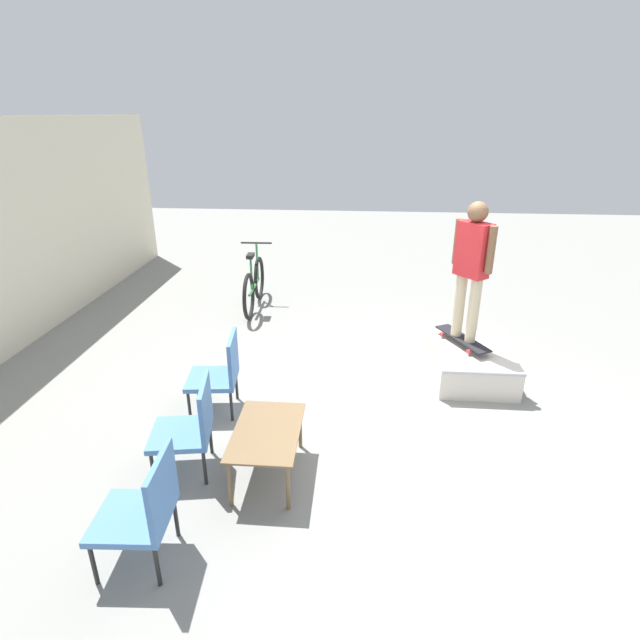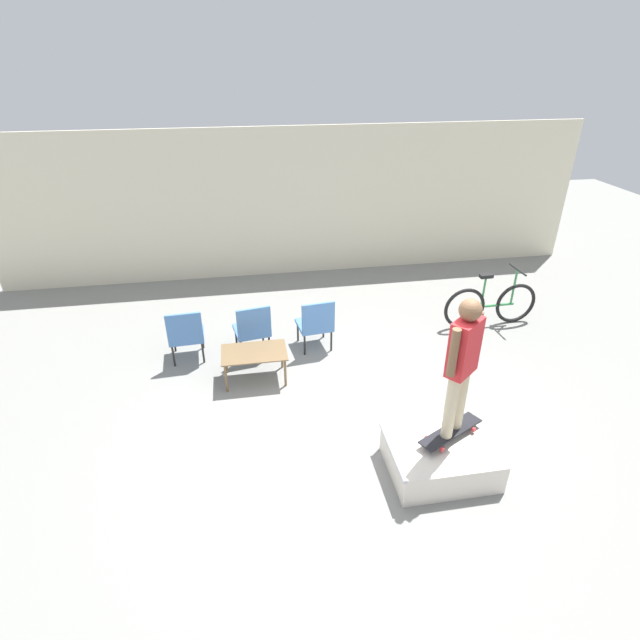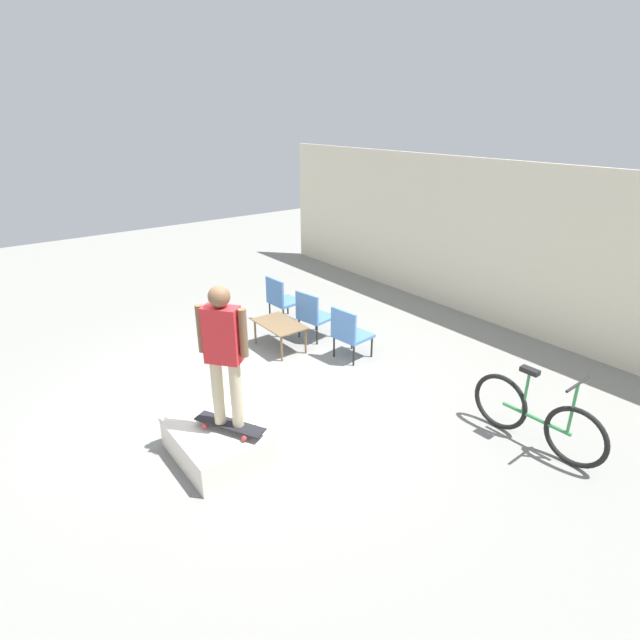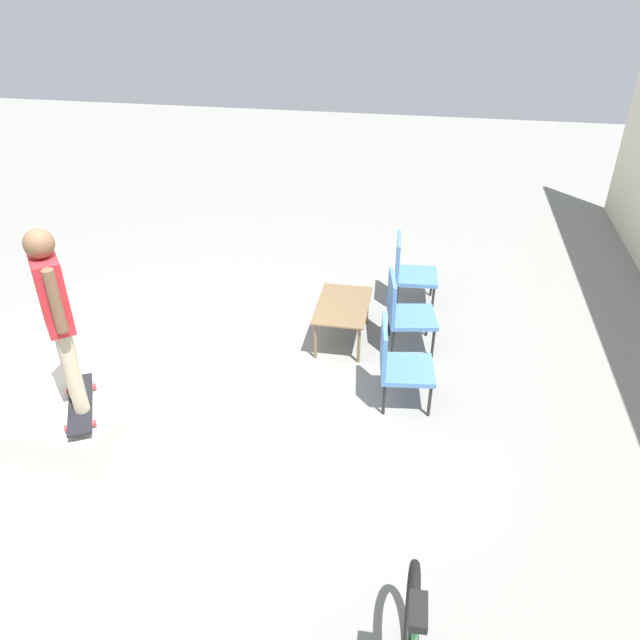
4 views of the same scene
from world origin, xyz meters
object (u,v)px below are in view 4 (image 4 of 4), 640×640
at_px(patio_chair_center, 404,310).
at_px(patio_chair_right, 398,361).
at_px(person_skater, 56,308).
at_px(coffee_table, 343,309).
at_px(skate_ramp_box, 82,415).
at_px(skateboard_on_ramp, 80,404).
at_px(patio_chair_left, 409,269).

xyz_separation_m(patio_chair_center, patio_chair_right, (0.99, -0.00, 0.00)).
xyz_separation_m(person_skater, patio_chair_center, (-2.10, 2.74, -0.96)).
distance_m(coffee_table, patio_chair_center, 0.69).
bearing_deg(person_skater, coffee_table, 97.13).
height_order(skate_ramp_box, person_skater, person_skater).
bearing_deg(person_skater, skate_ramp_box, -179.53).
bearing_deg(coffee_table, skateboard_on_ramp, -44.18).
relative_size(skate_ramp_box, coffee_table, 1.27).
relative_size(skateboard_on_ramp, patio_chair_right, 0.98).
bearing_deg(person_skater, skateboard_on_ramp, 0.00).
relative_size(skateboard_on_ramp, person_skater, 0.52).
height_order(coffee_table, patio_chair_right, patio_chair_right).
relative_size(skate_ramp_box, skateboard_on_ramp, 1.37).
bearing_deg(skateboard_on_ramp, patio_chair_center, 100.38).
distance_m(skate_ramp_box, person_skater, 1.27).
bearing_deg(patio_chair_right, patio_chair_left, -6.63).
bearing_deg(coffee_table, patio_chair_left, 145.35).
xyz_separation_m(skateboard_on_ramp, patio_chair_center, (-2.10, 2.74, 0.02)).
height_order(person_skater, coffee_table, person_skater).
bearing_deg(skate_ramp_box, patio_chair_center, 124.48).
height_order(skate_ramp_box, patio_chair_center, patio_chair_center).
height_order(skateboard_on_ramp, person_skater, person_skater).
relative_size(skate_ramp_box, person_skater, 0.71).
xyz_separation_m(skate_ramp_box, patio_chair_left, (-2.97, 2.85, 0.29)).
relative_size(person_skater, patio_chair_left, 1.87).
relative_size(skate_ramp_box, patio_chair_center, 1.34).
bearing_deg(skate_ramp_box, person_skater, 39.15).
distance_m(skateboard_on_ramp, person_skater, 0.99).
relative_size(skateboard_on_ramp, patio_chair_center, 0.98).
distance_m(skate_ramp_box, skateboard_on_ramp, 0.32).
relative_size(skateboard_on_ramp, patio_chair_left, 0.98).
relative_size(patio_chair_left, patio_chair_center, 1.00).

